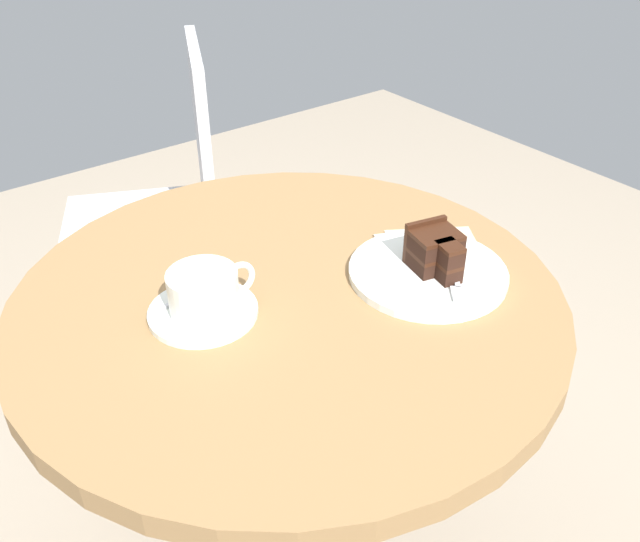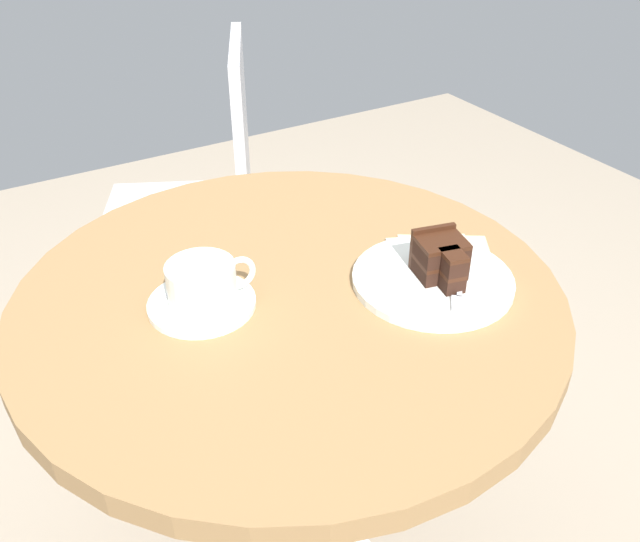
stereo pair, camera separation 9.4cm
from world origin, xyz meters
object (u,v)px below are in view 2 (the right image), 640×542
cake_plate (433,280)px  teaspoon (193,281)px  saucer (202,303)px  napkin (441,259)px  cake_slice (441,258)px  coffee_cup (203,283)px  cafe_chair (209,190)px  fork (459,290)px

cake_plate → teaspoon: bearing=151.1°
saucer → napkin: (0.36, -0.07, -0.00)m
cake_plate → cake_slice: 0.04m
teaspoon → cake_slice: 0.36m
saucer → cake_plate: cake_plate is taller
teaspoon → cake_slice: (0.31, -0.17, 0.03)m
coffee_cup → cafe_chair: size_ratio=0.14×
coffee_cup → teaspoon: 0.06m
saucer → fork: bearing=-27.5°
coffee_cup → fork: size_ratio=1.12×
cake_plate → cake_slice: cake_slice is taller
cake_slice → cafe_chair: (-0.03, 0.84, -0.25)m
cake_slice → napkin: 0.07m
fork → cake_slice: bearing=-143.5°
teaspoon → cake_slice: bearing=-48.7°
cake_plate → coffee_cup: bearing=160.1°
coffee_cup → cake_plate: (0.31, -0.11, -0.04)m
cafe_chair → napkin: bearing=30.6°
cake_slice → napkin: bearing=47.7°
saucer → cake_slice: cake_slice is taller
coffee_cup → fork: coffee_cup is taller
coffee_cup → cake_slice: bearing=-19.7°
coffee_cup → fork: (0.32, -0.16, -0.03)m
cake_plate → cafe_chair: bearing=91.4°
coffee_cup → cake_plate: coffee_cup is taller
saucer → fork: 0.36m
teaspoon → cake_plate: 0.35m
cake_slice → napkin: (0.04, 0.05, -0.04)m
coffee_cup → napkin: size_ratio=0.64×
cake_plate → fork: (0.01, -0.05, 0.01)m
cake_plate → napkin: bearing=40.2°
napkin → teaspoon: bearing=160.7°
fork → cafe_chair: 0.91m
saucer → fork: (0.32, -0.17, 0.01)m
coffee_cup → teaspoon: size_ratio=1.23×
cake_plate → fork: fork is taller
saucer → napkin: size_ratio=0.75×
cake_plate → fork: 0.05m
saucer → cake_plate: size_ratio=0.64×
teaspoon → cafe_chair: bearing=46.9°
fork → teaspoon: bearing=-85.9°
teaspoon → cake_slice: cake_slice is taller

